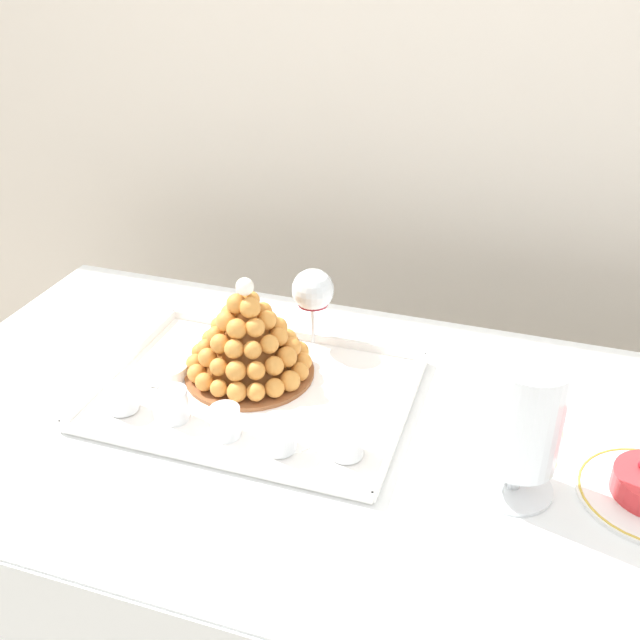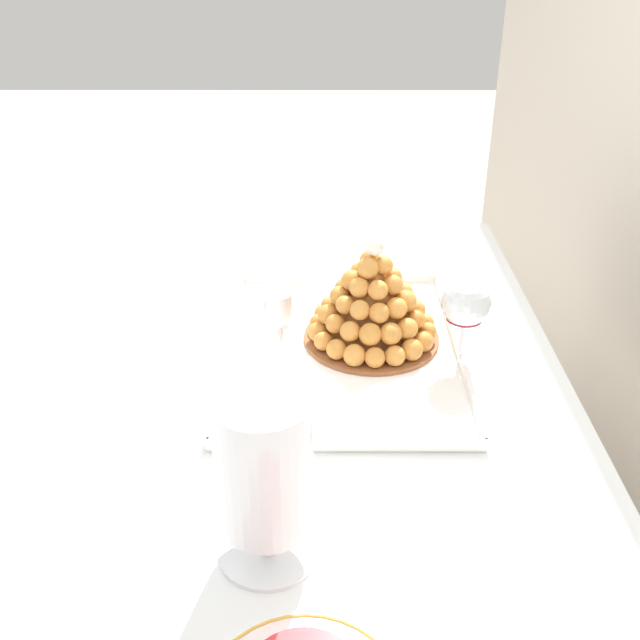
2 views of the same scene
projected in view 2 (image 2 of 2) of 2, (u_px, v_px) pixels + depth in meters
buffet_table at (318, 492)px, 1.14m from camera, size 1.75×0.84×0.76m
serving_tray at (342, 351)px, 1.31m from camera, size 0.55×0.41×0.02m
croquembouche at (373, 304)px, 1.30m from camera, size 0.24×0.24×0.20m
dessert_cup_left at (281, 288)px, 1.47m from camera, size 0.05×0.05×0.05m
dessert_cup_mid_left at (279, 309)px, 1.38m from camera, size 0.05×0.05×0.06m
dessert_cup_centre at (270, 338)px, 1.29m from camera, size 0.05×0.05×0.05m
dessert_cup_mid_right at (263, 367)px, 1.21m from camera, size 0.06×0.06×0.05m
dessert_cup_right at (273, 404)px, 1.12m from camera, size 0.06×0.06×0.06m
creme_brulee_ramekin at (340, 295)px, 1.46m from camera, size 0.09×0.09×0.03m
macaron_goblet at (265, 468)px, 0.84m from camera, size 0.12×0.12×0.23m
wine_glass at (465, 305)px, 1.22m from camera, size 0.08×0.08×0.17m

